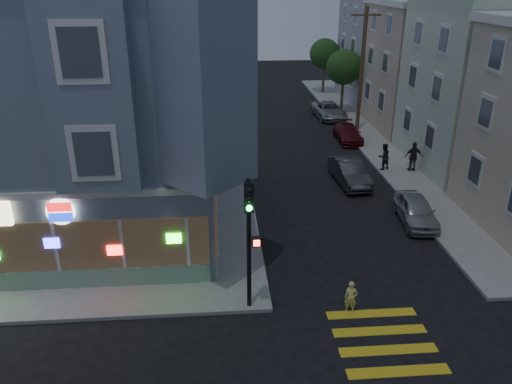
{
  "coord_description": "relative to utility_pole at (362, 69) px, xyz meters",
  "views": [
    {
      "loc": [
        1.24,
        -12.56,
        11.05
      ],
      "look_at": [
        2.81,
        7.06,
        2.52
      ],
      "focal_mm": 35.0,
      "sensor_mm": 36.0,
      "label": 1
    }
  ],
  "objects": [
    {
      "name": "ground",
      "position": [
        -12.0,
        -24.0,
        -4.8
      ],
      "size": [
        120.0,
        120.0,
        0.0
      ],
      "primitive_type": "plane",
      "color": "black",
      "rests_on": "ground"
    },
    {
      "name": "row_house_c",
      "position": [
        7.5,
        1.0,
        -0.15
      ],
      "size": [
        12.0,
        8.6,
        9.0
      ],
      "primitive_type": "cube",
      "color": "#C3AE97",
      "rests_on": "sidewalk_ne"
    },
    {
      "name": "parked_car_b",
      "position": [
        -3.23,
        -10.26,
        -4.11
      ],
      "size": [
        1.73,
        4.27,
        1.38
      ],
      "primitive_type": "imported",
      "rotation": [
        0.0,
        0.0,
        0.07
      ],
      "color": "#35363A",
      "rests_on": "ground"
    },
    {
      "name": "running_child",
      "position": [
        -6.24,
        -22.2,
        -4.17
      ],
      "size": [
        0.53,
        0.44,
        1.24
      ],
      "primitive_type": "imported",
      "rotation": [
        0.0,
        0.0,
        -0.35
      ],
      "color": "#EADA78",
      "rests_on": "ground"
    },
    {
      "name": "parked_car_c",
      "position": [
        -1.3,
        -2.28,
        -4.22
      ],
      "size": [
        1.72,
        4.05,
        1.16
      ],
      "primitive_type": "imported",
      "rotation": [
        0.0,
        0.0,
        -0.02
      ],
      "color": "#58141B",
      "rests_on": "ground"
    },
    {
      "name": "street_tree_near",
      "position": [
        0.2,
        6.0,
        -0.86
      ],
      "size": [
        3.0,
        3.0,
        5.3
      ],
      "color": "#4C3826",
      "rests_on": "sidewalk_ne"
    },
    {
      "name": "row_house_d",
      "position": [
        7.5,
        10.0,
        0.6
      ],
      "size": [
        12.0,
        8.6,
        10.5
      ],
      "primitive_type": "cube",
      "color": "#938E9D",
      "rests_on": "sidewalk_ne"
    },
    {
      "name": "sidewalk_ne",
      "position": [
        11.0,
        -1.0,
        -4.72
      ],
      "size": [
        24.0,
        42.0,
        0.15
      ],
      "primitive_type": "cube",
      "color": "gray",
      "rests_on": "ground"
    },
    {
      "name": "parked_car_a",
      "position": [
        -1.3,
        -15.46,
        -4.14
      ],
      "size": [
        1.89,
        3.97,
        1.31
      ],
      "primitive_type": "imported",
      "rotation": [
        0.0,
        0.0,
        -0.09
      ],
      "color": "#9FA2A7",
      "rests_on": "ground"
    },
    {
      "name": "street_tree_far",
      "position": [
        0.2,
        14.0,
        -0.86
      ],
      "size": [
        3.0,
        3.0,
        5.3
      ],
      "color": "#4C3826",
      "rests_on": "sidewalk_ne"
    },
    {
      "name": "traffic_signal",
      "position": [
        -9.8,
        -21.82,
        -1.33
      ],
      "size": [
        0.56,
        0.55,
        4.9
      ],
      "rotation": [
        0.0,
        0.0,
        0.01
      ],
      "color": "black",
      "rests_on": "sidewalk_nw"
    },
    {
      "name": "parked_car_d",
      "position": [
        -1.3,
        4.2,
        -4.14
      ],
      "size": [
        2.55,
        4.88,
        1.31
      ],
      "primitive_type": "imported",
      "rotation": [
        0.0,
        0.0,
        0.08
      ],
      "color": "#A3A8AE",
      "rests_on": "ground"
    },
    {
      "name": "fire_hydrant",
      "position": [
        1.0,
        -8.65,
        -4.2
      ],
      "size": [
        0.49,
        0.29,
        0.86
      ],
      "color": "white",
      "rests_on": "sidewalk_ne"
    },
    {
      "name": "pedestrian_b",
      "position": [
        1.0,
        -8.96,
        -3.73
      ],
      "size": [
        1.08,
        0.48,
        1.82
      ],
      "primitive_type": "imported",
      "rotation": [
        0.0,
        0.0,
        3.11
      ],
      "color": "#28242D",
      "rests_on": "sidewalk_ne"
    },
    {
      "name": "pedestrian_a",
      "position": [
        -0.7,
        -8.55,
        -3.83
      ],
      "size": [
        0.96,
        0.86,
        1.63
      ],
      "primitive_type": "imported",
      "rotation": [
        0.0,
        0.0,
        3.5
      ],
      "color": "black",
      "rests_on": "sidewalk_ne"
    },
    {
      "name": "corner_building",
      "position": [
        -18.0,
        -13.02,
        1.02
      ],
      "size": [
        14.6,
        14.6,
        11.4
      ],
      "color": "slate",
      "rests_on": "sidewalk_nw"
    },
    {
      "name": "sidewalk_nw",
      "position": [
        -25.5,
        -1.0,
        -4.72
      ],
      "size": [
        33.0,
        42.0,
        0.15
      ],
      "primitive_type": "cube",
      "color": "gray",
      "rests_on": "ground"
    },
    {
      "name": "utility_pole",
      "position": [
        0.0,
        0.0,
        0.0
      ],
      "size": [
        2.2,
        0.3,
        9.0
      ],
      "color": "#4C3826",
      "rests_on": "sidewalk_ne"
    }
  ]
}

